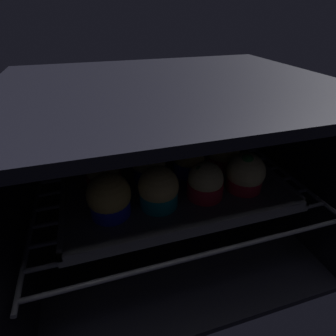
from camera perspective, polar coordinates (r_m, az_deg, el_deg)
oven_cavity at (r=58.07cm, az=-0.67°, el=1.11°), size 59.00×47.00×37.00cm
oven_rack at (r=56.50cm, az=0.57°, el=-3.96°), size 54.80×42.00×0.80cm
baking_tray at (r=57.41cm, az=0.00°, el=-2.02°), size 43.69×34.85×2.20cm
muffin_row0_col0 at (r=46.17cm, az=-12.61°, el=-6.24°), size 7.56×7.56×7.92cm
muffin_row0_col1 at (r=47.00cm, az=-2.07°, el=-4.64°), size 7.29×7.29×7.83cm
muffin_row0_col2 at (r=49.97cm, az=8.08°, el=-3.07°), size 6.94×6.94×7.12cm
muffin_row0_col3 at (r=53.56cm, az=16.42°, el=-1.23°), size 7.47×7.47×8.03cm
muffin_row1_col0 at (r=53.40cm, az=-13.84°, el=-0.94°), size 6.94×6.94×7.57cm
muffin_row1_col1 at (r=54.93cm, az=-4.13°, el=0.63°), size 6.98×6.98×7.19cm
muffin_row1_col2 at (r=56.85cm, az=4.54°, el=1.65°), size 6.94×6.94×7.15cm
muffin_row1_col3 at (r=60.25cm, az=11.77°, el=3.16°), size 7.25×7.25×7.52cm
muffin_row2_col0 at (r=61.13cm, az=-14.73°, el=3.51°), size 6.94×6.94×7.83cm
muffin_row2_col1 at (r=61.88cm, az=-6.15°, el=4.79°), size 6.94×6.94×8.04cm
muffin_row2_col2 at (r=64.03cm, az=1.09°, el=5.86°), size 6.94×6.94×7.74cm
muffin_row2_col3 at (r=67.35cm, az=8.76°, el=6.74°), size 6.94×6.94×8.12cm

